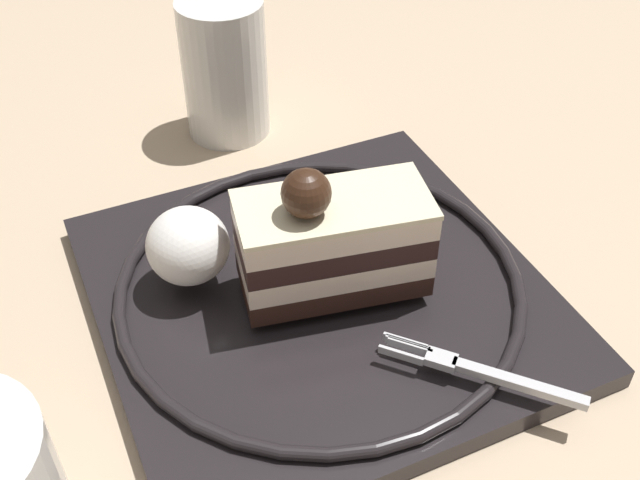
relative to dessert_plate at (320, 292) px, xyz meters
The scene contains 6 objects.
ground_plane 0.02m from the dessert_plate, 116.39° to the right, with size 2.40×2.40×0.00m, color tan.
dessert_plate is the anchor object (origin of this frame).
cake_slice 0.04m from the dessert_plate, 151.30° to the right, with size 0.08×0.12×0.08m.
whipped_cream_dollop 0.08m from the dessert_plate, 54.82° to the left, with size 0.05×0.05×0.04m, color white.
fork 0.11m from the dessert_plate, 163.33° to the right, with size 0.09×0.07×0.00m.
drink_glass_far 0.20m from the dessert_plate, 11.75° to the right, with size 0.06×0.06×0.10m.
Camera 1 is at (-0.27, 0.18, 0.34)m, focal length 43.93 mm.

